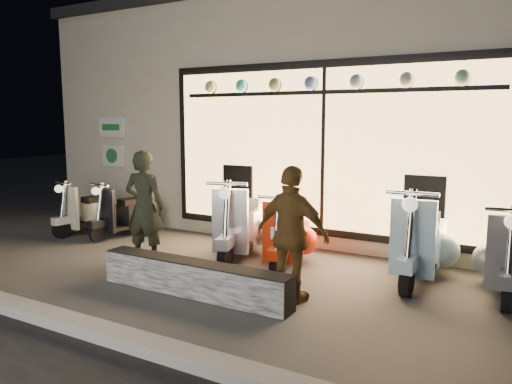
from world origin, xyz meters
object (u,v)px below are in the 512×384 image
at_px(scooter_silver, 242,224).
at_px(scooter_red, 288,235).
at_px(graffiti_barrier, 194,278).
at_px(man, 145,207).
at_px(woman, 292,235).

xyz_separation_m(scooter_silver, scooter_red, (0.80, -0.08, -0.05)).
height_order(graffiti_barrier, man, man).
bearing_deg(woman, graffiti_barrier, 25.50).
bearing_deg(scooter_red, graffiti_barrier, -115.75).
xyz_separation_m(scooter_red, woman, (0.69, -1.32, 0.35)).
relative_size(scooter_silver, man, 1.00).
height_order(graffiti_barrier, scooter_silver, scooter_silver).
bearing_deg(man, scooter_silver, -143.87).
bearing_deg(scooter_silver, graffiti_barrier, -91.18).
relative_size(graffiti_barrier, woman, 1.62).
bearing_deg(woman, man, -2.59).
bearing_deg(scooter_red, woman, -76.22).
bearing_deg(woman, scooter_silver, -38.01).
bearing_deg(graffiti_barrier, scooter_red, 78.01).
xyz_separation_m(graffiti_barrier, woman, (1.05, 0.39, 0.56)).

